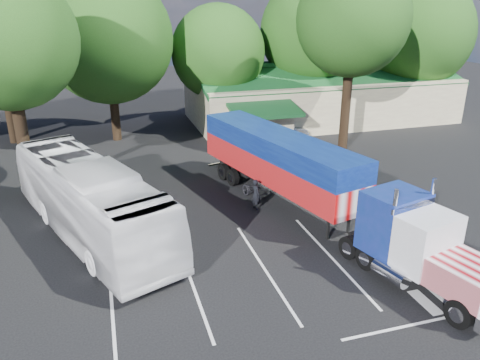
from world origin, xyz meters
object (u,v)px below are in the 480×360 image
object	(u,v)px
bicycle	(251,191)
silver_sedan	(283,132)
woman	(256,194)
semi_truck	(307,176)
tour_bus	(90,199)

from	to	relation	value
bicycle	silver_sedan	size ratio (longest dim) A/B	0.46
woman	silver_sedan	size ratio (longest dim) A/B	0.41
woman	bicycle	xyz separation A→B (m)	(0.20, 1.38, -0.36)
semi_truck	bicycle	distance (m)	4.09
woman	silver_sedan	bearing A→B (deg)	-41.28
woman	bicycle	distance (m)	1.44
tour_bus	semi_truck	bearing A→B (deg)	-27.54
bicycle	semi_truck	bearing A→B (deg)	-71.02
tour_bus	bicycle	bearing A→B (deg)	-9.10
semi_truck	bicycle	bearing A→B (deg)	108.32
semi_truck	woman	distance (m)	3.13
bicycle	tour_bus	size ratio (longest dim) A/B	0.14
semi_truck	silver_sedan	size ratio (longest dim) A/B	4.74
woman	tour_bus	xyz separation A→B (m)	(-8.60, -0.55, 1.00)
semi_truck	bicycle	size ratio (longest dim) A/B	10.35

